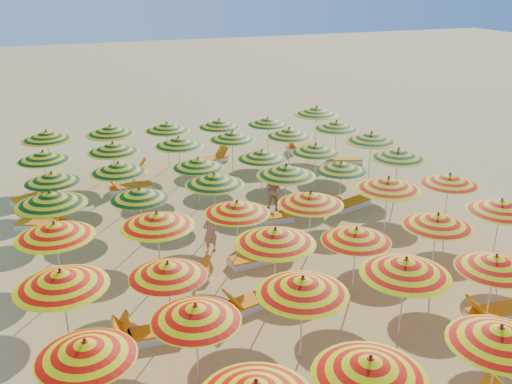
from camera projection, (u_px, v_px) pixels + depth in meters
ground at (261, 242)px, 19.05m from camera, size 120.00×120.00×0.00m
umbrella_2 at (370, 367)px, 10.00m from camera, size 2.66×2.66×2.21m
umbrella_3 at (500, 335)px, 10.98m from camera, size 2.32×2.32×2.15m
umbrella_6 at (86, 349)px, 10.72m from camera, size 2.55×2.55×2.04m
umbrella_7 at (196, 313)px, 11.86m from camera, size 1.99×1.99×2.05m
umbrella_8 at (303, 286)px, 12.60m from camera, size 2.65×2.65×2.22m
umbrella_9 at (406, 267)px, 13.30m from camera, size 2.85×2.85×2.27m
umbrella_10 at (496, 262)px, 13.90m from camera, size 2.29×2.29×2.05m
umbrella_12 at (61, 279)px, 12.79m from camera, size 2.65×2.65×2.26m
umbrella_13 at (168, 270)px, 13.63m from camera, size 2.10×2.10×2.02m
umbrella_14 at (275, 236)px, 14.80m from camera, size 2.46×2.46×2.29m
umbrella_15 at (356, 234)px, 15.40m from camera, size 2.24×2.24×2.04m
umbrella_16 at (438, 220)px, 16.15m from camera, size 2.36×2.36×2.11m
umbrella_17 at (501, 206)px, 17.02m from camera, size 2.03×2.03×2.15m
umbrella_18 at (55, 230)px, 15.25m from camera, size 2.64×2.64×2.24m
umbrella_19 at (157, 220)px, 15.89m from camera, size 2.28×2.28×2.24m
umbrella_20 at (237, 207)px, 16.99m from camera, size 2.11×2.11×2.12m
umbrella_21 at (311, 198)px, 17.51m from camera, size 2.23×2.23×2.19m
umbrella_22 at (388, 184)px, 18.46m from camera, size 2.21×2.21×2.29m
umbrella_23 at (450, 179)px, 19.41m from camera, size 2.21×2.21×2.07m
umbrella_24 at (50, 198)px, 17.19m from camera, size 2.73×2.73×2.32m
umbrella_25 at (140, 194)px, 18.27m from camera, size 2.05×2.05×2.02m
umbrella_26 at (214, 179)px, 19.24m from camera, size 2.09×2.09×2.14m
umbrella_27 at (286, 170)px, 19.85m from camera, size 2.54×2.54×2.23m
umbrella_28 at (341, 166)px, 20.90m from camera, size 2.13×2.13×2.00m
umbrella_29 at (398, 154)px, 21.64m from camera, size 2.28×2.28×2.23m
umbrella_30 at (52, 177)px, 19.79m from camera, size 2.15×2.15×1.99m
umbrella_31 at (118, 167)px, 20.40m from camera, size 2.39×2.39×2.14m
umbrella_32 at (198, 163)px, 21.19m from camera, size 2.19×2.19×2.03m
umbrella_33 at (262, 154)px, 22.20m from camera, size 2.22×2.22×2.02m
umbrella_34 at (316, 148)px, 22.78m from camera, size 2.36×2.36×2.08m
umbrella_35 at (371, 137)px, 23.57m from camera, size 2.89×2.89×2.31m
umbrella_36 at (43, 156)px, 21.81m from camera, size 2.40×2.40×2.09m
umbrella_37 at (113, 147)px, 22.57m from camera, size 2.23×2.23×2.19m
umbrella_38 at (179, 141)px, 23.46m from camera, size 2.63×2.63×2.15m
umbrella_39 at (232, 136)px, 24.42m from camera, size 2.63×2.63×2.12m
umbrella_40 at (289, 132)px, 24.87m from camera, size 2.35×2.35×2.13m
umbrella_41 at (336, 125)px, 25.83m from camera, size 2.73×2.73×2.19m
umbrella_42 at (46, 136)px, 23.99m from camera, size 2.60×2.60×2.25m
umbrella_43 at (110, 130)px, 24.66m from camera, size 2.78×2.78×2.30m
umbrella_44 at (167, 127)px, 25.64m from camera, size 2.43×2.43×2.17m
umbrella_45 at (219, 123)px, 26.53m from camera, size 2.07×2.07×2.08m
umbrella_46 at (268, 121)px, 27.09m from camera, size 2.15×2.15×2.03m
umbrella_47 at (317, 111)px, 27.99m from camera, size 2.59×2.59×2.32m
lounger_3 at (497, 313)px, 14.82m from camera, size 1.77×0.71×0.69m
lounger_4 at (97, 342)px, 13.65m from camera, size 1.75×0.64×0.69m
lounger_5 at (149, 335)px, 13.91m from camera, size 1.78×0.73×0.69m
lounger_6 at (253, 301)px, 15.32m from camera, size 1.82×0.99×0.69m
lounger_7 at (182, 275)px, 16.64m from camera, size 1.82×0.93×0.69m
lounger_8 at (258, 258)px, 17.64m from camera, size 1.78×0.74×0.69m
lounger_9 at (270, 218)px, 20.49m from camera, size 1.77×0.69×0.69m
lounger_10 at (350, 204)px, 21.71m from camera, size 1.83×1.08×0.69m
lounger_11 at (43, 224)px, 19.99m from camera, size 1.82×1.21×0.69m
lounger_12 at (35, 197)px, 22.39m from camera, size 1.82×1.25×0.69m
lounger_13 at (129, 188)px, 23.36m from camera, size 1.76×0.67×0.69m
lounger_14 at (343, 160)px, 26.76m from camera, size 1.83×1.11×0.69m
lounger_15 at (128, 170)px, 25.48m from camera, size 1.81×0.91×0.69m
lounger_16 at (211, 160)px, 26.80m from camera, size 1.83×1.13×0.69m
lounger_17 at (302, 148)px, 28.69m from camera, size 1.77×0.69×0.69m
beachgoer_a at (210, 232)px, 18.12m from camera, size 0.59×0.47×1.41m
beachgoer_b at (273, 192)px, 21.25m from camera, size 0.91×0.93×1.52m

